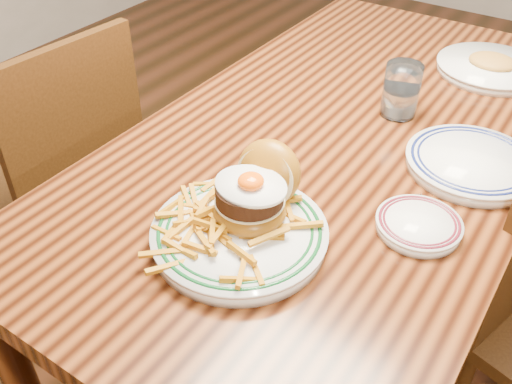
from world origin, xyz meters
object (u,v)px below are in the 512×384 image
Objects in this scene: table at (343,163)px; chair_left at (62,170)px; side_plate at (419,224)px; main_plate at (244,218)px.

chair_left is (-0.76, -0.25, -0.18)m from table.
side_plate is (0.26, -0.23, 0.10)m from table.
main_plate reaches higher than table.
chair_left is 2.72× the size of main_plate.
chair_left is at bearing -161.94° from table.
table is 0.44m from main_plate.
side_plate is at bearing 5.39° from chair_left.
chair_left is 1.07m from side_plate.
chair_left is 0.85m from main_plate.
table is 4.85× the size of main_plate.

